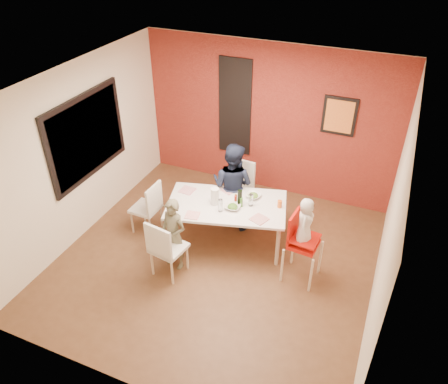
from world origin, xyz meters
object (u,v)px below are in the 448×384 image
at_px(high_chair, 301,241).
at_px(toddler, 305,222).
at_px(chair_far, 239,186).
at_px(chair_left, 149,206).
at_px(child_near, 174,235).
at_px(child_far, 233,185).
at_px(paper_towel_roll, 215,196).
at_px(chair_near, 165,247).
at_px(dining_table, 227,207).
at_px(wine_bottle, 240,198).

height_order(high_chair, toddler, toddler).
distance_m(chair_far, chair_left, 1.50).
relative_size(high_chair, child_near, 0.94).
distance_m(high_chair, toddler, 0.34).
height_order(child_near, child_far, child_far).
bearing_deg(paper_towel_roll, child_near, -115.32).
height_order(chair_near, child_near, child_near).
xyz_separation_m(chair_left, child_near, (0.75, -0.56, 0.07)).
relative_size(chair_near, toddler, 1.34).
height_order(chair_far, child_far, child_far).
height_order(chair_left, paper_towel_roll, paper_towel_roll).
distance_m(dining_table, chair_near, 1.15).
bearing_deg(child_far, dining_table, 106.94).
bearing_deg(high_chair, chair_near, 117.91).
bearing_deg(high_chair, paper_towel_roll, 85.92).
xyz_separation_m(toddler, paper_towel_roll, (-1.41, 0.23, -0.11)).
height_order(chair_left, toddler, toddler).
bearing_deg(wine_bottle, dining_table, -167.07).
relative_size(toddler, wine_bottle, 2.70).
bearing_deg(paper_towel_roll, chair_near, -110.11).
height_order(chair_near, wine_bottle, wine_bottle).
xyz_separation_m(chair_near, child_far, (0.40, 1.54, 0.20)).
xyz_separation_m(chair_far, paper_towel_roll, (-0.06, -0.84, 0.31)).
distance_m(dining_table, chair_far, 0.78).
relative_size(chair_left, paper_towel_roll, 3.28).
relative_size(high_chair, child_far, 0.73).
xyz_separation_m(dining_table, paper_towel_roll, (-0.16, -0.07, 0.20)).
bearing_deg(chair_far, chair_left, -133.91).
bearing_deg(child_far, child_near, 78.30).
height_order(toddler, paper_towel_roll, toddler).
bearing_deg(chair_far, high_chair, -33.50).
distance_m(chair_far, wine_bottle, 0.84).
relative_size(dining_table, chair_near, 2.07).
height_order(chair_left, high_chair, high_chair).
bearing_deg(child_far, chair_near, 80.32).
distance_m(child_near, wine_bottle, 1.11).
relative_size(high_chair, wine_bottle, 4.10).
distance_m(wine_bottle, paper_towel_roll, 0.37).
xyz_separation_m(chair_near, child_near, (0.01, 0.24, 0.04)).
relative_size(chair_far, paper_towel_roll, 3.69).
bearing_deg(wine_bottle, child_near, -130.02).
relative_size(high_chair, toddler, 1.52).
bearing_deg(dining_table, toddler, -13.37).
xyz_separation_m(chair_far, chair_left, (-1.14, -0.98, -0.06)).
xyz_separation_m(chair_far, child_near, (-0.39, -1.54, 0.01)).
xyz_separation_m(chair_left, high_chair, (2.46, -0.08, 0.15)).
distance_m(chair_near, chair_left, 1.09).
relative_size(chair_left, child_far, 0.61).
distance_m(dining_table, chair_left, 1.27).
height_order(chair_left, child_far, child_far).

